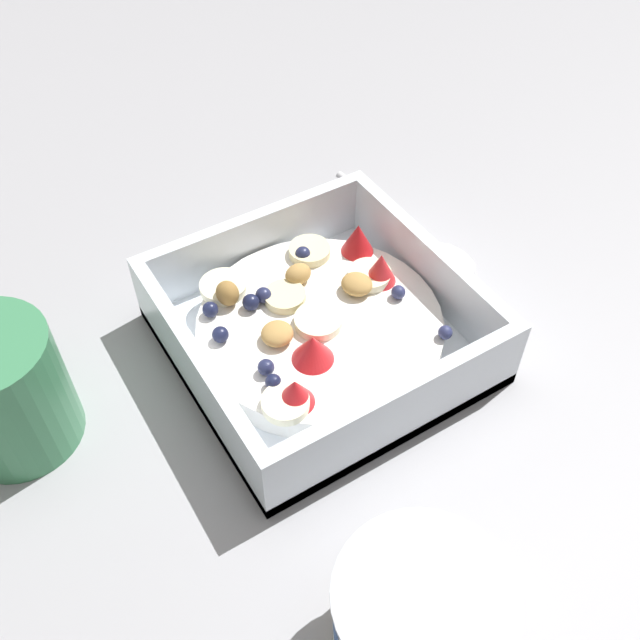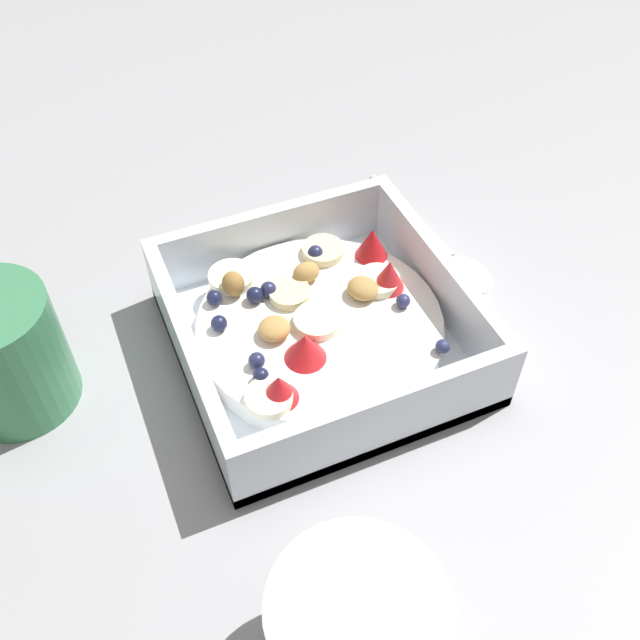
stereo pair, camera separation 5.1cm
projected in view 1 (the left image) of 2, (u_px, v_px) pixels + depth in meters
The scene contains 5 objects.
ground_plane at pixel (299, 343), 0.53m from camera, with size 2.40×2.40×0.00m, color #9E9EA3.
fruit_bowl at pixel (319, 328), 0.52m from camera, with size 0.20×0.20×0.06m.
spoon at pixel (429, 240), 0.60m from camera, with size 0.04×0.17×0.01m.
yogurt_cup at pixel (418, 621), 0.36m from camera, with size 0.09×0.09×0.07m.
coffee_mug at pixel (3, 389), 0.45m from camera, with size 0.08×0.11×0.09m.
Camera 1 is at (0.17, 0.30, 0.41)m, focal length 40.14 mm.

